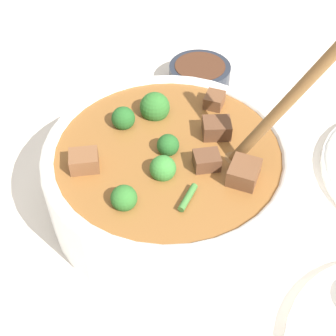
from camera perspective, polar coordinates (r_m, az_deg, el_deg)
name	(u,v)px	position (r m, az deg, el deg)	size (l,w,h in m)	color
ground_plane	(168,201)	(0.59, 0.00, -4.10)	(4.00, 4.00, 0.00)	silver
stew_bowl	(168,171)	(0.54, 0.04, -0.41)	(0.28, 0.31, 0.28)	white
condiment_bowl	(200,74)	(0.76, 3.87, 11.33)	(0.10, 0.10, 0.04)	#232833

